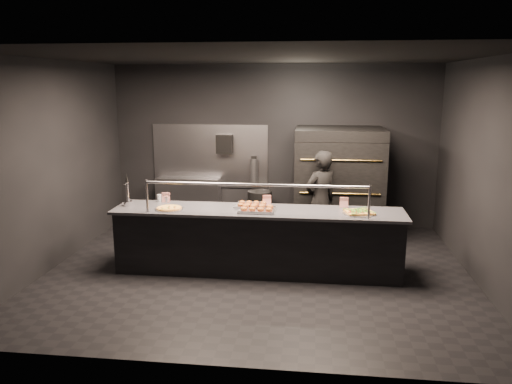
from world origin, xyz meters
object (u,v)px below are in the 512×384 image
slider_tray_b (257,209)px  square_pizza (359,212)px  prep_shelf (189,201)px  worker (320,201)px  service_counter (258,241)px  slider_tray_a (252,205)px  towel_dispenser (225,144)px  pizza_oven (338,182)px  beer_tap (128,197)px  round_pizza (169,208)px  trash_bin (260,211)px  fire_extinguisher (254,170)px

slider_tray_b → square_pizza: size_ratio=1.10×
prep_shelf → worker: worker is taller
service_counter → slider_tray_a: service_counter is taller
towel_dispenser → slider_tray_a: bearing=-70.4°
pizza_oven → prep_shelf: 2.88m
pizza_oven → beer_tap: (-3.09, -1.90, 0.09)m
towel_dispenser → square_pizza: (2.30, -2.44, -0.61)m
pizza_oven → service_counter: bearing=-122.3°
pizza_oven → round_pizza: bearing=-140.3°
round_pizza → trash_bin: bearing=64.5°
service_counter → pizza_oven: pizza_oven is taller
square_pizza → trash_bin: 2.70m
pizza_oven → square_pizza: bearing=-84.1°
prep_shelf → trash_bin: size_ratio=1.63×
fire_extinguisher → slider_tray_b: (0.35, -2.48, -0.11)m
service_counter → square_pizza: bearing=-2.0°
beer_tap → prep_shelf: bearing=82.8°
beer_tap → slider_tray_b: bearing=-2.4°
prep_shelf → slider_tray_a: bearing=-55.4°
service_counter → square_pizza: size_ratio=8.95×
slider_tray_b → round_pizza: bearing=-177.8°
fire_extinguisher → slider_tray_a: size_ratio=0.95×
service_counter → slider_tray_b: (-0.00, -0.08, 0.49)m
service_counter → towel_dispenser: size_ratio=11.71×
slider_tray_a → trash_bin: bearing=93.0°
slider_tray_b → worker: size_ratio=0.31×
slider_tray_b → slider_tray_a: bearing=113.1°
slider_tray_b → pizza_oven: bearing=58.8°
round_pizza → slider_tray_a: 1.18m
service_counter → prep_shelf: size_ratio=3.42×
fire_extinguisher → prep_shelf: bearing=-176.3°
pizza_oven → square_pizza: size_ratio=4.17×
beer_tap → service_counter: bearing=0.1°
service_counter → worker: bearing=51.4°
beer_tap → trash_bin: 2.75m
prep_shelf → trash_bin: prep_shelf is taller
towel_dispenser → trash_bin: (0.70, -0.34, -1.18)m
pizza_oven → square_pizza: pizza_oven is taller
service_counter → prep_shelf: 2.82m
towel_dispenser → trash_bin: 1.41m
towel_dispenser → worker: 2.32m
slider_tray_a → square_pizza: slider_tray_a is taller
beer_tap → slider_tray_b: beer_tap is taller
pizza_oven → worker: pizza_oven is taller
service_counter → towel_dispenser: 2.78m
beer_tap → trash_bin: size_ratio=0.64×
fire_extinguisher → trash_bin: (0.15, -0.35, -0.69)m
round_pizza → square_pizza: bearing=1.8°
beer_tap → square_pizza: bearing=-0.8°
square_pizza → slider_tray_a: bearing=172.4°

